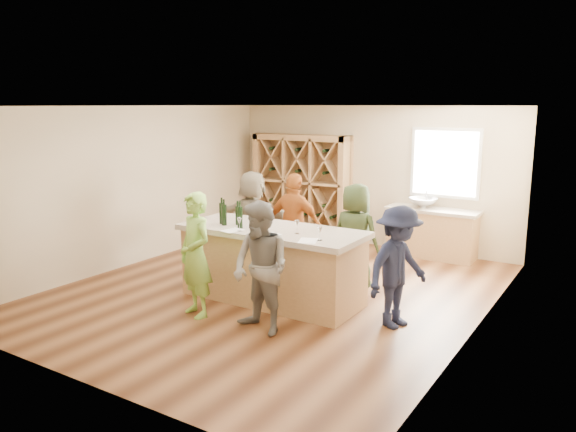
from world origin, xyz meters
The scene contains 34 objects.
floor centered at (0.00, 0.00, -0.05)m, with size 6.00×7.00×0.10m, color brown.
ceiling centered at (0.00, 0.00, 2.85)m, with size 6.00×7.00×0.10m, color white.
wall_back centered at (0.00, 3.55, 1.40)m, with size 6.00×0.10×2.80m, color #C5B28F.
wall_front centered at (0.00, -3.55, 1.40)m, with size 6.00×0.10×2.80m, color #C5B28F.
wall_left centered at (-3.05, 0.00, 1.40)m, with size 0.10×7.00×2.80m, color #C5B28F.
wall_right centered at (3.05, 0.00, 1.40)m, with size 0.10×7.00×2.80m, color #C5B28F.
window_frame centered at (1.50, 3.47, 1.75)m, with size 1.30×0.06×1.30m, color white.
window_pane centered at (1.50, 3.44, 1.75)m, with size 1.18×0.01×1.18m, color white.
wine_rack centered at (-1.50, 3.27, 1.10)m, with size 2.20×0.45×2.20m, color tan.
back_counter_base centered at (1.40, 3.20, 0.43)m, with size 1.60×0.58×0.86m, color tan.
back_counter_top centered at (1.40, 3.20, 0.89)m, with size 1.70×0.62×0.06m, color #B8AA98.
sink centered at (1.20, 3.20, 1.01)m, with size 0.54×0.54×0.19m, color silver.
faucet centered at (1.20, 3.38, 1.07)m, with size 0.02×0.02×0.30m, color silver.
tasting_counter_base centered at (0.18, -0.37, 0.50)m, with size 2.60×1.00×1.00m, color tan.
tasting_counter_top centered at (0.18, -0.37, 1.04)m, with size 2.72×1.12×0.08m, color #B8AA98.
wine_bottle_a centered at (-0.61, -0.52, 1.24)m, with size 0.08×0.08×0.31m, color black.
wine_bottle_b centered at (-0.51, -0.58, 1.23)m, with size 0.08×0.08×0.31m, color black.
wine_bottle_c centered at (-0.36, -0.45, 1.22)m, with size 0.07×0.07×0.28m, color black.
wine_bottle_d centered at (-0.20, -0.61, 1.24)m, with size 0.08×0.08×0.31m, color black.
wine_bottle_e centered at (-0.03, -0.49, 1.22)m, with size 0.07×0.07×0.27m, color black.
wine_glass_a centered at (-0.09, -0.78, 1.18)m, with size 0.07×0.07×0.20m, color white.
wine_glass_b centered at (0.42, -0.86, 1.16)m, with size 0.06×0.06×0.17m, color white.
wine_glass_d centered at (0.68, -0.49, 1.18)m, with size 0.07×0.07×0.19m, color white.
wine_glass_e centered at (1.13, -0.67, 1.17)m, with size 0.07×0.07×0.18m, color white.
tasting_menu_a centered at (-0.20, -0.80, 1.08)m, with size 0.22×0.30×0.00m, color white.
tasting_menu_b centered at (0.39, -0.75, 1.08)m, with size 0.21×0.29×0.00m, color white.
tasting_menu_c centered at (1.01, -0.76, 1.08)m, with size 0.23×0.31×0.00m, color white.
person_near_left centered at (-0.34, -1.42, 0.85)m, with size 0.62×0.45×1.69m, color #8CC64C.
person_near_right centered at (0.73, -1.43, 0.83)m, with size 0.81×0.44×1.67m, color slate.
person_server centered at (2.10, -0.35, 0.79)m, with size 1.02×0.48×1.58m, color #191E38.
person_far_mid centered at (-0.14, 0.78, 0.87)m, with size 1.02×0.52×1.73m, color #994C19.
person_far_right centered at (0.95, 0.80, 0.82)m, with size 0.80×0.52×1.64m, color #263319.
person_far_left centered at (-1.06, 0.89, 0.85)m, with size 1.58×0.57×1.70m, color gray.
wine_bottle_f centered at (0.23, -0.67, 1.23)m, with size 0.07×0.07×0.30m, color black.
Camera 1 is at (4.57, -6.90, 2.83)m, focal length 35.00 mm.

